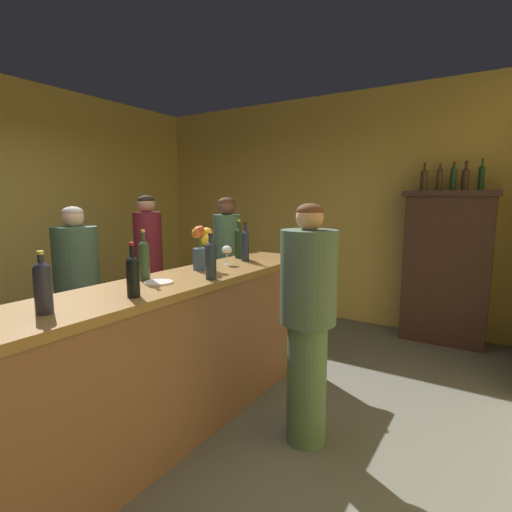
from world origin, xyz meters
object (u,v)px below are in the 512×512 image
display_cabinet (446,265)px  bartender (308,316)px  wine_bottle_pinot (211,259)px  wine_glass_mid (288,247)px  cheese_plate (159,282)px  wine_glass_front (227,251)px  display_bottle_left (424,179)px  patron_in_grey (149,262)px  wine_bottle_riesling (144,259)px  patron_in_navy (77,284)px  display_bottle_midright (465,178)px  wine_bottle_rose (133,274)px  wine_bottle_chardonnay (43,285)px  flower_arrangement (202,247)px  display_bottle_right (481,176)px  display_bottle_midleft (440,178)px  display_bottle_center (453,177)px  patron_near_entrance (227,261)px  wine_bottle_syrah (239,241)px  wine_bottle_merlot (245,244)px  bar_counter (170,358)px

display_cabinet → bartender: 2.56m
wine_bottle_pinot → bartender: bearing=18.2°
wine_glass_mid → cheese_plate: wine_glass_mid is taller
display_cabinet → wine_glass_front: display_cabinet is taller
display_bottle_left → patron_in_grey: size_ratio=0.19×
wine_bottle_riesling → cheese_plate: (0.15, -0.02, -0.14)m
patron_in_navy → display_bottle_midright: bearing=55.5°
display_bottle_left → wine_bottle_rose: bearing=-105.4°
display_cabinet → wine_bottle_chardonnay: bearing=-109.2°
display_cabinet → wine_bottle_pinot: size_ratio=5.45×
flower_arrangement → wine_glass_mid: bearing=74.1°
wine_bottle_rose → display_bottle_left: 3.50m
wine_glass_front → display_bottle_right: size_ratio=0.49×
cheese_plate → wine_bottle_rose: bearing=-65.7°
display_cabinet → display_bottle_midright: bearing=-0.0°
flower_arrangement → patron_in_navy: patron_in_navy is taller
display_bottle_left → display_bottle_midleft: 0.16m
patron_in_grey → wine_bottle_pinot: bearing=-9.4°
bartender → patron_in_grey: bearing=-15.3°
wine_bottle_pinot → display_bottle_midleft: bearing=69.5°
cheese_plate → display_bottle_right: display_bottle_right is taller
wine_glass_mid → flower_arrangement: (-0.26, -0.90, 0.08)m
display_bottle_left → bartender: bearing=-95.4°
flower_arrangement → patron_in_navy: bearing=-173.2°
cheese_plate → display_bottle_center: bearing=65.7°
display_bottle_right → patron_in_navy: display_bottle_right is taller
display_bottle_center → wine_bottle_pinot: bearing=-113.0°
wine_bottle_pinot → patron_near_entrance: 1.83m
display_bottle_center → wine_glass_front: bearing=-122.9°
wine_bottle_pinot → bartender: 0.74m
wine_bottle_syrah → wine_glass_mid: bearing=36.0°
display_bottle_midright → bartender: display_bottle_midright is taller
wine_bottle_rose → bartender: (0.68, 0.81, -0.34)m
display_bottle_midright → bartender: (-0.64, -2.51, -0.96)m
flower_arrangement → patron_near_entrance: (-0.70, 1.26, -0.33)m
wine_bottle_syrah → display_bottle_midleft: (1.41, 1.82, 0.60)m
wine_bottle_riesling → flower_arrangement: bearing=82.5°
wine_bottle_pinot → bartender: size_ratio=0.20×
wine_bottle_riesling → wine_bottle_syrah: wine_bottle_syrah is taller
wine_bottle_merlot → wine_glass_front: size_ratio=2.16×
bar_counter → wine_glass_mid: bearing=82.6°
wine_bottle_chardonnay → display_bottle_center: 4.03m
display_bottle_midleft → patron_in_navy: display_bottle_midleft is taller
display_bottle_left → display_bottle_midright: (0.41, 0.00, -0.00)m
display_cabinet → display_bottle_midright: 0.95m
wine_bottle_merlot → wine_bottle_pinot: size_ratio=1.10×
flower_arrangement → bartender: bartender is taller
bar_counter → flower_arrangement: 0.84m
wine_glass_mid → display_bottle_left: bearing=60.4°
wine_bottle_merlot → display_bottle_midright: bearing=52.2°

